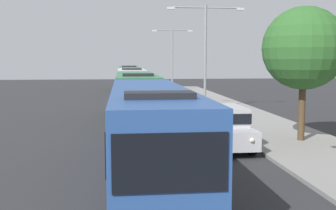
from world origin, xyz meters
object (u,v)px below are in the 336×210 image
Objects in this scene: bus_middle at (131,83)px; bus_fourth_in_line at (129,77)px; white_suv at (225,125)px; streetlamp_mid at (205,46)px; bus_second_in_line at (136,95)px; streetlamp_far at (172,53)px; bus_lead at (150,128)px; roadside_tree at (304,48)px.

bus_fourth_in_line is (0.00, 13.34, 0.00)m from bus_middle.
white_suv is 13.73m from streetlamp_mid.
streetlamp_far is at bearing 77.62° from bus_second_in_line.
bus_lead is 1.06× the size of bus_fourth_in_line.
bus_fourth_in_line is at bearing 157.67° from streetlamp_far.
bus_lead is 13.35m from bus_second_in_line.
streetlamp_mid reaches higher than bus_fourth_in_line.
roadside_tree reaches higher than bus_fourth_in_line.
white_suv is 5.27m from roadside_tree.
streetlamp_far is 33.06m from roadside_tree.
bus_middle is 23.32m from roadside_tree.
bus_middle is (-0.00, 13.48, -0.00)m from bus_second_in_line.
white_suv is 0.59× the size of streetlamp_mid.
bus_fourth_in_line is 1.49× the size of streetlamp_far.
bus_lead is at bearing -90.00° from bus_fourth_in_line.
streetlamp_far is at bearing 64.11° from bus_middle.
bus_lead and bus_middle have the same top height.
white_suv is (3.70, -35.87, -0.66)m from bus_fourth_in_line.
bus_second_in_line is 26.82m from bus_fourth_in_line.
streetlamp_far is at bearing -22.33° from bus_fourth_in_line.
bus_middle is 1.45× the size of streetlamp_far.
bus_second_in_line is at bearing 132.16° from roadside_tree.
roadside_tree is (7.59, -8.39, 2.82)m from bus_second_in_line.
roadside_tree is at bearing -77.83° from bus_fourth_in_line.
roadside_tree is (7.59, -21.87, 2.82)m from bus_middle.
bus_middle is 11.42m from streetlamp_mid.
bus_middle is at bearing -90.00° from bus_fourth_in_line.
roadside_tree reaches higher than white_suv.
streetlamp_far is 1.20× the size of roadside_tree.
roadside_tree is (2.20, -32.99, -0.29)m from streetlamp_far.
streetlamp_far reaches higher than bus_second_in_line.
bus_fourth_in_line is (-0.00, 40.17, -0.00)m from bus_lead.
bus_middle reaches higher than white_suv.
streetlamp_far is at bearing 81.91° from bus_lead.
bus_fourth_in_line is 2.45× the size of white_suv.
streetlamp_mid is at bearing 36.38° from bus_second_in_line.
bus_fourth_in_line reaches higher than white_suv.
streetlamp_far is (5.40, 11.12, 3.11)m from bus_middle.
roadside_tree is at bearing -79.92° from streetlamp_mid.
streetlamp_mid is 12.57m from roadside_tree.
streetlamp_far reaches higher than roadside_tree.
bus_second_in_line is 1.49× the size of streetlamp_mid.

